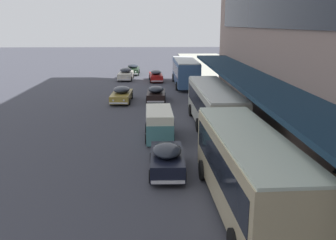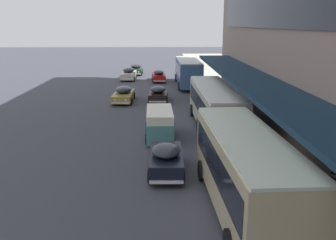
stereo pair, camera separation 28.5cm
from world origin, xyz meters
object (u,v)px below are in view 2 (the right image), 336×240
at_px(transit_bus_kerbside_front, 215,105).
at_px(sedan_second_near, 159,76).
at_px(sedan_oncoming_front, 158,94).
at_px(fire_hydrant, 286,169).
at_px(sedan_far_back, 166,159).
at_px(vw_van, 160,122).
at_px(sedan_trailing_near, 124,94).
at_px(pedestrian_at_kerb, 333,190).
at_px(transit_bus_kerbside_rear, 188,71).
at_px(sedan_oncoming_rear, 129,74).
at_px(sedan_second_mid, 136,69).
at_px(transit_bus_kerbside_far, 246,168).

bearing_deg(transit_bus_kerbside_front, sedan_second_near, 99.96).
distance_m(sedan_oncoming_front, fire_hydrant, 20.43).
bearing_deg(sedan_far_back, vw_van, 93.01).
xyz_separation_m(sedan_trailing_near, pedestrian_at_kerb, (10.43, -23.21, 0.43)).
relative_size(transit_bus_kerbside_front, sedan_trailing_near, 2.34).
bearing_deg(sedan_second_near, sedan_oncoming_front, -90.16).
relative_size(sedan_second_near, fire_hydrant, 7.26).
bearing_deg(sedan_trailing_near, transit_bus_kerbside_front, -52.87).
distance_m(transit_bus_kerbside_rear, sedan_second_near, 5.48).
distance_m(sedan_oncoming_rear, vw_van, 27.63).
bearing_deg(vw_van, sedan_second_mid, 96.20).
xyz_separation_m(sedan_oncoming_rear, vw_van, (4.26, -27.29, 0.30)).
relative_size(sedan_oncoming_rear, sedan_oncoming_front, 1.15).
distance_m(transit_bus_kerbside_rear, fire_hydrant, 29.11).
xyz_separation_m(sedan_far_back, sedan_second_mid, (-3.91, 39.21, -0.01)).
xyz_separation_m(transit_bus_kerbside_front, sedan_trailing_near, (-7.61, 10.05, -1.05)).
height_order(sedan_far_back, sedan_second_mid, sedan_far_back).
bearing_deg(vw_van, sedan_trailing_near, 106.29).
height_order(sedan_trailing_near, fire_hydrant, sedan_trailing_near).
xyz_separation_m(transit_bus_kerbside_rear, sedan_oncoming_front, (-3.70, -9.58, -1.11)).
height_order(sedan_oncoming_rear, vw_van, vw_van).
distance_m(sedan_far_back, sedan_second_mid, 39.41).
relative_size(transit_bus_kerbside_rear, sedan_oncoming_front, 2.48).
relative_size(sedan_oncoming_rear, sedan_trailing_near, 0.99).
height_order(sedan_oncoming_rear, sedan_second_mid, sedan_oncoming_rear).
distance_m(transit_bus_kerbside_far, vw_van, 11.08).
xyz_separation_m(transit_bus_kerbside_rear, transit_bus_kerbside_far, (-0.09, -32.36, 0.04)).
bearing_deg(sedan_trailing_near, fire_hydrant, -62.85).
height_order(sedan_second_near, fire_hydrant, sedan_second_near).
relative_size(sedan_oncoming_front, sedan_far_back, 0.99).
xyz_separation_m(sedan_oncoming_rear, sedan_second_mid, (0.69, 5.64, -0.03)).
relative_size(sedan_oncoming_rear, vw_van, 1.07).
bearing_deg(transit_bus_kerbside_front, sedan_oncoming_front, 112.45).
relative_size(transit_bus_kerbside_front, transit_bus_kerbside_far, 1.16).
bearing_deg(transit_bus_kerbside_rear, transit_bus_kerbside_front, -88.58).
relative_size(transit_bus_kerbside_far, sedan_oncoming_front, 2.34).
bearing_deg(sedan_far_back, transit_bus_kerbside_far, -53.40).
bearing_deg(sedan_oncoming_front, sedan_second_near, 89.84).
bearing_deg(sedan_second_mid, fire_hydrant, -76.11).
relative_size(transit_bus_kerbside_rear, fire_hydrant, 15.10).
relative_size(transit_bus_kerbside_front, sedan_second_mid, 2.44).
distance_m(sedan_trailing_near, pedestrian_at_kerb, 25.45).
xyz_separation_m(transit_bus_kerbside_front, transit_bus_kerbside_far, (-0.58, -12.64, 0.12)).
relative_size(sedan_far_back, sedan_second_mid, 0.91).
xyz_separation_m(sedan_second_near, fire_hydrant, (6.43, -32.87, -0.27)).
bearing_deg(transit_bus_kerbside_front, transit_bus_kerbside_rear, 91.42).
distance_m(transit_bus_kerbside_front, sedan_second_mid, 31.73).
distance_m(transit_bus_kerbside_far, sedan_oncoming_rear, 38.58).
height_order(sedan_trailing_near, sedan_oncoming_front, sedan_oncoming_front).
distance_m(sedan_oncoming_rear, sedan_second_near, 4.42).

